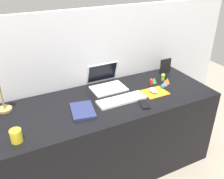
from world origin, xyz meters
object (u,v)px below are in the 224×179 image
at_px(keyboard, 121,100).
at_px(toy_figurine_red, 151,81).
at_px(laptop, 106,81).
at_px(toy_figurine_green, 154,80).
at_px(mouse, 153,90).
at_px(desk_lamp, 1,92).
at_px(cell_phone, 144,104).
at_px(picture_frame, 165,66).
at_px(toy_figurine_orange, 167,81).
at_px(toy_figurine_pink, 165,83).
at_px(coffee_mug, 16,136).
at_px(toy_figurine_lime, 163,77).
at_px(notebook_pad, 83,110).
at_px(toy_figurine_teal, 163,86).

height_order(keyboard, toy_figurine_red, toy_figurine_red).
relative_size(laptop, toy_figurine_green, 5.60).
bearing_deg(mouse, desk_lamp, 168.05).
distance_m(cell_phone, picture_frame, 0.69).
xyz_separation_m(toy_figurine_orange, toy_figurine_pink, (-0.04, -0.02, 0.00)).
bearing_deg(coffee_mug, cell_phone, 0.54).
relative_size(desk_lamp, toy_figurine_lime, 5.35).
bearing_deg(toy_figurine_red, toy_figurine_green, 23.24).
relative_size(keyboard, coffee_mug, 4.68).
relative_size(notebook_pad, coffee_mug, 2.74).
distance_m(cell_phone, toy_figurine_orange, 0.46).
height_order(laptop, picture_frame, laptop).
bearing_deg(mouse, toy_figurine_teal, 11.21).
relative_size(mouse, desk_lamp, 0.26).
relative_size(notebook_pad, toy_figurine_pink, 4.42).
height_order(picture_frame, toy_figurine_lime, picture_frame).
relative_size(desk_lamp, toy_figurine_pink, 6.68).
relative_size(coffee_mug, toy_figurine_green, 1.64).
bearing_deg(coffee_mug, toy_figurine_teal, 7.68).
bearing_deg(cell_phone, toy_figurine_red, 61.98).
distance_m(keyboard, toy_figurine_lime, 0.57).
xyz_separation_m(laptop, notebook_pad, (-0.34, -0.30, -0.04)).
relative_size(toy_figurine_pink, toy_figurine_teal, 1.23).
distance_m(keyboard, toy_figurine_teal, 0.44).
xyz_separation_m(keyboard, coffee_mug, (-0.84, -0.14, 0.03)).
height_order(notebook_pad, toy_figurine_green, toy_figurine_green).
bearing_deg(picture_frame, toy_figurine_lime, -133.44).
xyz_separation_m(coffee_mug, toy_figurine_red, (1.22, 0.28, -0.01)).
relative_size(toy_figurine_pink, toy_figurine_green, 1.01).
bearing_deg(toy_figurine_green, picture_frame, 31.13).
bearing_deg(toy_figurine_pink, picture_frame, 52.86).
relative_size(coffee_mug, toy_figurine_teal, 1.98).
height_order(desk_lamp, toy_figurine_green, desk_lamp).
relative_size(keyboard, toy_figurine_lime, 6.05).
bearing_deg(toy_figurine_red, toy_figurine_lime, 11.40).
bearing_deg(picture_frame, toy_figurine_orange, -122.13).
xyz_separation_m(laptop, toy_figurine_pink, (0.50, -0.22, -0.03)).
relative_size(notebook_pad, toy_figurine_red, 3.84).
bearing_deg(laptop, toy_figurine_lime, -12.61).
bearing_deg(toy_figurine_pink, cell_phone, -150.12).
height_order(mouse, notebook_pad, mouse).
xyz_separation_m(toy_figurine_pink, toy_figurine_teal, (-0.06, -0.04, -0.01)).
xyz_separation_m(cell_phone, toy_figurine_red, (0.25, 0.27, 0.03)).
xyz_separation_m(notebook_pad, picture_frame, (1.01, 0.30, 0.06)).
distance_m(desk_lamp, toy_figurine_green, 1.32).
xyz_separation_m(toy_figurine_red, toy_figurine_teal, (0.05, -0.11, -0.01)).
distance_m(mouse, picture_frame, 0.46).
bearing_deg(toy_figurine_orange, toy_figurine_lime, 84.93).
height_order(keyboard, mouse, mouse).
distance_m(toy_figurine_pink, toy_figurine_green, 0.11).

